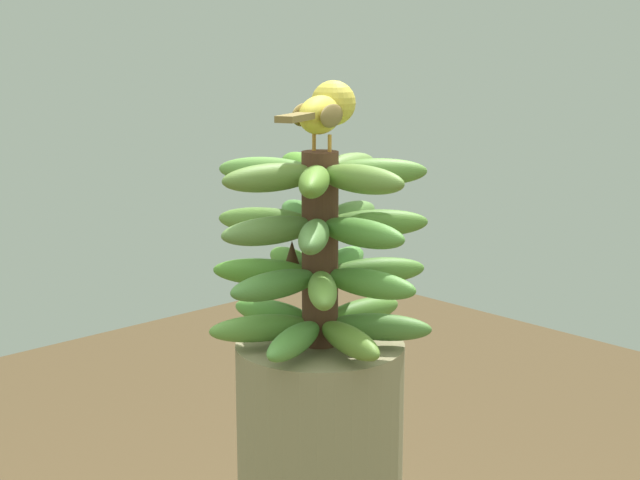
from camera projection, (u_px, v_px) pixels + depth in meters
The scene contains 2 objects.
banana_bunch at pixel (320, 250), 1.22m from camera, with size 0.29×0.30×0.26m.
perched_bird at pixel (326, 109), 1.20m from camera, with size 0.20×0.10×0.09m.
Camera 1 is at (-0.82, -0.87, 1.74)m, focal length 52.85 mm.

